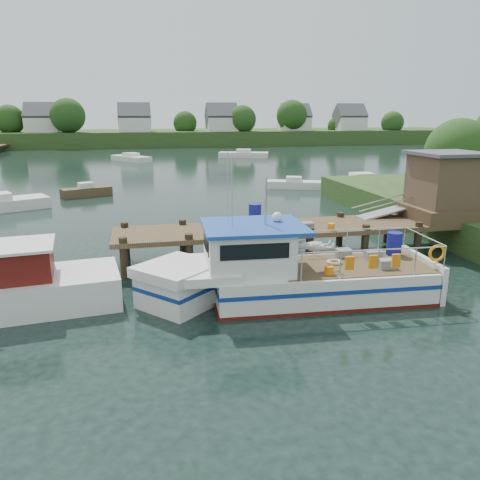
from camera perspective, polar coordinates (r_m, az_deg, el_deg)
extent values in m
plane|color=black|center=(20.46, 1.85, -2.30)|extent=(160.00, 160.00, 0.00)
cylinder|color=#332114|center=(31.55, 24.59, 5.35)|extent=(0.50, 0.50, 3.05)
sphere|color=#234518|center=(31.29, 25.08, 9.74)|extent=(3.90, 3.90, 3.90)
cube|color=#2E481E|center=(103.16, -9.77, 12.21)|extent=(140.00, 24.00, 3.00)
cylinder|color=#332114|center=(100.74, -26.07, 11.27)|extent=(0.60, 0.60, 4.20)
sphere|color=#234518|center=(100.66, -26.28, 13.03)|extent=(5.54, 5.54, 5.54)
cylinder|color=#332114|center=(94.81, -20.06, 11.91)|extent=(0.60, 0.60, 4.80)
sphere|color=#234518|center=(94.74, -20.26, 14.05)|extent=(6.34, 6.34, 6.34)
cylinder|color=#332114|center=(96.06, -13.22, 11.90)|extent=(0.60, 0.60, 3.00)
sphere|color=#234518|center=(95.98, -13.30, 13.22)|extent=(3.96, 3.96, 3.96)
cylinder|color=#332114|center=(98.52, -6.66, 12.43)|extent=(0.60, 0.60, 3.60)
sphere|color=#234518|center=(98.44, -6.71, 13.98)|extent=(4.75, 4.75, 4.75)
cylinder|color=#332114|center=(96.30, 0.26, 12.65)|extent=(0.60, 0.60, 4.20)
sphere|color=#234518|center=(96.22, 0.27, 14.50)|extent=(5.54, 5.54, 5.54)
cylinder|color=#332114|center=(101.14, 6.26, 12.85)|extent=(0.60, 0.60, 4.80)
sphere|color=#234518|center=(101.07, 6.32, 14.86)|extent=(6.34, 6.34, 6.34)
cylinder|color=#332114|center=(106.98, 11.64, 12.27)|extent=(0.60, 0.60, 3.00)
sphere|color=#234518|center=(106.90, 11.70, 13.45)|extent=(3.96, 3.96, 3.96)
cylinder|color=#332114|center=(108.33, 17.97, 12.04)|extent=(0.60, 0.60, 3.60)
sphere|color=#234518|center=(108.26, 18.09, 13.45)|extent=(4.75, 4.75, 4.75)
cube|color=silver|center=(98.48, -22.87, 12.67)|extent=(6.00, 5.00, 3.00)
cube|color=#47474C|center=(98.46, -22.98, 13.77)|extent=(6.20, 5.09, 5.09)
cube|color=silver|center=(95.97, -12.70, 13.42)|extent=(6.00, 5.00, 3.00)
cube|color=#47474C|center=(95.94, -12.76, 14.55)|extent=(6.20, 5.09, 5.09)
cube|color=silver|center=(96.44, -2.26, 13.77)|extent=(6.00, 5.00, 3.00)
cube|color=#47474C|center=(96.41, -2.27, 14.90)|extent=(6.20, 5.09, 5.09)
cube|color=silver|center=(102.36, 6.66, 13.76)|extent=(6.00, 5.00, 3.00)
cube|color=#47474C|center=(102.33, 6.69, 14.82)|extent=(6.20, 5.09, 5.09)
cube|color=silver|center=(105.90, 13.17, 13.51)|extent=(6.00, 5.00, 3.00)
cube|color=#47474C|center=(105.88, 13.24, 14.54)|extent=(6.20, 5.09, 5.09)
cube|color=#4C3A24|center=(20.68, 7.27, 1.51)|extent=(16.00, 3.00, 0.20)
cylinder|color=black|center=(18.48, -13.92, -2.56)|extent=(0.32, 0.32, 1.90)
cylinder|color=black|center=(20.97, -13.77, -0.45)|extent=(0.32, 0.32, 1.90)
cylinder|color=black|center=(18.55, -6.19, -2.12)|extent=(0.32, 0.32, 1.90)
cylinder|color=black|center=(21.04, -6.95, -0.08)|extent=(0.32, 0.32, 1.90)
cylinder|color=black|center=(18.95, 1.35, -1.66)|extent=(0.32, 0.32, 1.90)
cylinder|color=black|center=(21.39, -0.28, 0.29)|extent=(0.32, 0.32, 1.90)
cylinder|color=black|center=(19.67, 8.45, -1.20)|extent=(0.32, 0.32, 1.90)
cylinder|color=black|center=(22.03, 6.10, 0.64)|extent=(0.32, 0.32, 1.90)
cylinder|color=black|center=(20.66, 14.96, -0.76)|extent=(0.32, 0.32, 1.90)
cylinder|color=black|center=(22.92, 12.05, 0.96)|extent=(0.32, 0.32, 1.90)
cylinder|color=black|center=(21.90, 20.80, -0.36)|extent=(0.32, 0.32, 1.90)
cylinder|color=black|center=(24.04, 17.50, 1.24)|extent=(0.32, 0.32, 1.90)
cylinder|color=black|center=(23.34, 25.97, 0.00)|extent=(0.32, 0.32, 1.90)
cylinder|color=black|center=(25.36, 22.42, 1.49)|extent=(0.32, 0.32, 1.90)
cube|color=#4C3A24|center=(23.83, 23.42, 3.16)|extent=(3.20, 3.00, 0.60)
cube|color=#4E3A2B|center=(23.61, 23.77, 6.48)|extent=(2.60, 2.60, 2.40)
cube|color=#47474C|center=(23.48, 24.11, 9.62)|extent=(3.00, 3.00, 0.15)
cube|color=#A5A8AD|center=(23.35, 17.52, 3.36)|extent=(3.34, 0.90, 0.79)
cylinder|color=silver|center=(22.92, 18.11, 4.38)|extent=(3.34, 0.05, 0.76)
cylinder|color=silver|center=(23.60, 17.14, 4.75)|extent=(3.34, 0.05, 0.76)
cube|color=slate|center=(19.39, 5.47, 1.44)|extent=(0.60, 0.40, 0.30)
cube|color=slate|center=(19.89, 8.05, 1.71)|extent=(0.60, 0.40, 0.30)
cylinder|color=orange|center=(19.99, 11.04, 1.61)|extent=(0.30, 0.30, 0.28)
cylinder|color=navy|center=(20.89, 1.83, 3.28)|extent=(0.56, 0.56, 0.85)
cube|color=silver|center=(16.30, 9.66, -5.06)|extent=(7.37, 3.29, 1.11)
cube|color=silver|center=(15.50, -7.57, -6.05)|extent=(2.89, 2.89, 1.11)
cube|color=silver|center=(15.26, -7.66, -3.60)|extent=(3.16, 3.15, 0.34)
cube|color=silver|center=(15.31, -4.05, -3.55)|extent=(2.08, 2.85, 0.29)
cube|color=navy|center=(16.25, 9.68, -4.60)|extent=(7.47, 3.33, 0.13)
cube|color=navy|center=(15.45, -7.59, -5.57)|extent=(2.93, 2.93, 0.13)
cube|color=#4F120B|center=(16.47, 9.58, -6.71)|extent=(7.46, 3.31, 0.13)
cube|color=#4C3A24|center=(16.51, 13.55, -2.94)|extent=(5.33, 2.89, 0.04)
cube|color=silver|center=(17.79, 21.24, -3.84)|extent=(0.35, 2.89, 1.30)
cube|color=silver|center=(15.30, 0.94, -1.15)|extent=(2.83, 2.65, 1.44)
cube|color=black|center=(14.03, 1.83, -1.44)|extent=(2.12, 0.16, 0.48)
cube|color=black|center=(16.42, 0.19, 1.03)|extent=(2.12, 0.16, 0.48)
cube|color=black|center=(15.05, -4.15, -0.32)|extent=(0.14, 1.73, 0.48)
cube|color=#19449F|center=(15.14, 1.67, 1.68)|extent=(3.42, 2.97, 0.12)
cylinder|color=silver|center=(15.04, 3.14, 4.76)|extent=(0.08, 0.08, 1.54)
cylinder|color=silver|center=(14.31, -0.98, 5.82)|extent=(0.02, 0.02, 2.31)
cylinder|color=silver|center=(15.25, -1.49, 6.39)|extent=(0.02, 0.02, 2.31)
sphere|color=silver|center=(15.64, 4.54, 2.80)|extent=(0.37, 0.37, 0.35)
cylinder|color=silver|center=(15.15, 16.15, -1.16)|extent=(4.81, 0.31, 0.04)
cylinder|color=silver|center=(17.51, 12.53, 1.22)|extent=(4.81, 0.31, 0.04)
cylinder|color=silver|center=(17.41, 21.61, 0.43)|extent=(0.19, 2.64, 0.04)
cylinder|color=silver|center=(14.46, 7.50, -3.35)|extent=(0.04, 0.04, 0.91)
cylinder|color=silver|center=(16.91, 4.98, -0.56)|extent=(0.04, 0.04, 0.91)
cylinder|color=silver|center=(14.86, 12.14, -3.06)|extent=(0.04, 0.04, 0.91)
cylinder|color=silver|center=(17.25, 9.02, -0.38)|extent=(0.04, 0.04, 0.91)
cylinder|color=silver|center=(15.34, 16.51, -2.78)|extent=(0.04, 0.04, 0.91)
cylinder|color=silver|center=(17.67, 12.89, -0.20)|extent=(0.04, 0.04, 0.91)
cylinder|color=silver|center=(15.91, 20.59, -2.49)|extent=(0.04, 0.04, 0.91)
cylinder|color=silver|center=(18.17, 16.55, -0.04)|extent=(0.04, 0.04, 0.91)
cylinder|color=silver|center=(16.43, 23.67, -2.27)|extent=(0.04, 0.04, 0.91)
cylinder|color=silver|center=(18.62, 19.36, 0.09)|extent=(0.04, 0.04, 0.91)
cube|color=slate|center=(16.36, 17.47, -2.80)|extent=(0.60, 0.42, 0.31)
cube|color=slate|center=(17.26, 15.94, -1.75)|extent=(0.60, 0.42, 0.31)
cube|color=slate|center=(17.23, 12.50, -1.55)|extent=(0.55, 0.39, 0.31)
cylinder|color=navy|center=(17.94, 18.28, -0.44)|extent=(0.57, 0.57, 0.85)
cylinder|color=orange|center=(15.29, 10.79, -3.66)|extent=(0.30, 0.30, 0.29)
torus|color=#BFB28C|center=(16.46, 11.45, -2.67)|extent=(0.57, 0.57, 0.12)
torus|color=orange|center=(16.89, 22.89, -1.48)|extent=(0.60, 0.13, 0.60)
cube|color=orange|center=(14.92, 13.22, -2.76)|extent=(0.27, 0.11, 0.43)
cube|color=orange|center=(15.22, 15.91, -2.58)|extent=(0.27, 0.11, 0.43)
cube|color=orange|center=(15.56, 18.49, -2.41)|extent=(0.27, 0.11, 0.43)
imported|color=silver|center=(15.44, 8.19, -0.68)|extent=(0.44, 0.64, 1.69)
cube|color=silver|center=(16.73, -26.83, -6.01)|extent=(7.37, 3.45, 1.09)
cube|color=#54110E|center=(16.34, -25.37, -2.47)|extent=(2.19, 2.19, 1.04)
cube|color=silver|center=(16.20, -25.58, -0.62)|extent=(2.43, 2.43, 0.09)
cube|color=#4C3A24|center=(38.04, -18.21, 5.58)|extent=(3.90, 2.58, 0.68)
cube|color=silver|center=(37.97, -18.27, 6.35)|extent=(1.30, 1.22, 0.44)
cube|color=silver|center=(69.93, 0.44, 10.34)|extent=(7.57, 4.57, 0.77)
cube|color=silver|center=(69.88, 0.44, 10.82)|extent=(2.45, 2.27, 0.50)
cube|color=silver|center=(40.40, 6.55, 6.71)|extent=(4.80, 3.17, 0.64)
cube|color=silver|center=(40.33, 6.57, 7.39)|extent=(1.60, 1.50, 0.41)
cube|color=silver|center=(43.82, 14.61, 6.99)|extent=(6.68, 2.33, 0.67)
cube|color=silver|center=(43.75, 14.65, 7.65)|extent=(1.88, 1.62, 0.43)
cube|color=silver|center=(65.86, -13.13, 9.65)|extent=(5.52, 6.79, 0.71)
cube|color=silver|center=(65.81, -13.16, 10.11)|extent=(2.35, 2.43, 0.46)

